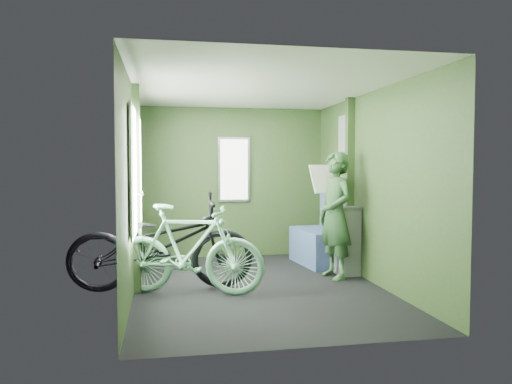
# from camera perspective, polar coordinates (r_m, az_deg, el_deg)

# --- Properties ---
(room) EXTENTS (4.00, 4.02, 2.31)m
(room) POSITION_cam_1_polar(r_m,az_deg,el_deg) (5.78, -0.25, 3.29)
(room) COLOR black
(room) RESTS_ON ground
(bicycle_black) EXTENTS (2.08, 0.94, 1.19)m
(bicycle_black) POSITION_cam_1_polar(r_m,az_deg,el_deg) (5.80, -10.70, -11.10)
(bicycle_black) COLOR black
(bicycle_black) RESTS_ON ground
(bicycle_mint) EXTENTS (1.76, 1.06, 1.05)m
(bicycle_mint) POSITION_cam_1_polar(r_m,az_deg,el_deg) (5.59, -7.74, -11.61)
(bicycle_mint) COLOR #84D0A5
(bicycle_mint) RESTS_ON ground
(passenger) EXTENTS (0.50, 0.74, 1.58)m
(passenger) POSITION_cam_1_polar(r_m,az_deg,el_deg) (6.31, 9.04, -2.61)
(passenger) COLOR #2A4B29
(passenger) RESTS_ON ground
(waste_box) EXTENTS (0.26, 0.36, 0.88)m
(waste_box) POSITION_cam_1_polar(r_m,az_deg,el_deg) (6.60, 10.31, -5.48)
(waste_box) COLOR slate
(waste_box) RESTS_ON ground
(bench_seat) EXTENTS (0.66, 1.05, 1.05)m
(bench_seat) POSITION_cam_1_polar(r_m,az_deg,el_deg) (7.23, 7.50, -5.73)
(bench_seat) COLOR navy
(bench_seat) RESTS_ON ground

